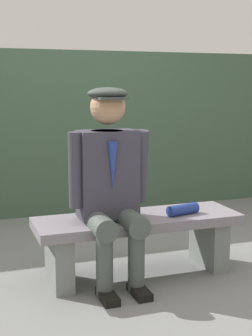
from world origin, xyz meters
name	(u,v)px	position (x,y,z in m)	size (l,w,h in m)	color
ground_plane	(138,275)	(0.00, 0.00, 0.00)	(30.00, 30.00, 0.00)	slate
bench	(138,234)	(0.00, 0.00, 0.30)	(1.46, 0.47, 0.43)	slate
seated_man	(110,179)	(0.23, 0.06, 0.73)	(0.57, 0.57, 1.33)	#393744
rolled_magazine	(183,209)	(-0.32, 0.07, 0.47)	(0.08, 0.08, 0.24)	navy
stadium_wall	(72,133)	(0.00, -1.96, 0.85)	(12.00, 0.24, 1.70)	#3C5540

